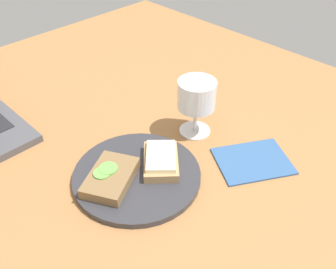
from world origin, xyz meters
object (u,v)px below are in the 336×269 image
sandwich_with_cheese (161,160)px  sandwich_with_cucumber (111,177)px  plate (137,175)px  wine_glass (197,97)px  napkin (253,161)px

sandwich_with_cheese → sandwich_with_cucumber: size_ratio=0.88×
plate → wine_glass: size_ratio=1.93×
plate → sandwich_with_cucumber: sandwich_with_cucumber is taller
sandwich_with_cheese → wine_glass: 16.26cm
sandwich_with_cheese → napkin: 19.38cm
sandwich_with_cheese → napkin: (15.14, -11.86, -2.40)cm
sandwich_with_cheese → sandwich_with_cucumber: sandwich_with_cheese is taller
plate → wine_glass: wine_glass is taller
wine_glass → sandwich_with_cheese: bearing=-165.8°
plate → wine_glass: (19.34, 1.96, 8.77)cm
sandwich_with_cheese → napkin: sandwich_with_cheese is taller
sandwich_with_cheese → wine_glass: (14.31, 3.63, 6.82)cm
sandwich_with_cheese → napkin: size_ratio=0.83×
sandwich_with_cucumber → wine_glass: (24.38, 0.23, 6.97)cm
sandwich_with_cucumber → napkin: bearing=-31.2°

